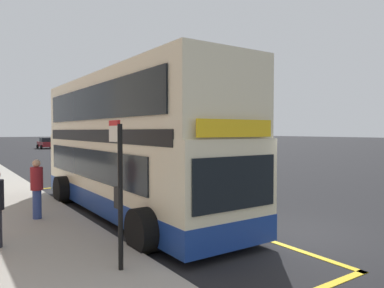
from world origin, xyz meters
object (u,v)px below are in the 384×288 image
double_decker_bus (129,150)px  pedestrian_waiting_near_sign (37,186)px  bus_stop_sign (119,182)px  parked_car_maroon_far (46,143)px  parked_car_maroon_distant (95,149)px  parked_car_black_kerbside (145,155)px

double_decker_bus → pedestrian_waiting_near_sign: 2.93m
bus_stop_sign → double_decker_bus: bearing=63.4°
bus_stop_sign → parked_car_maroon_far: 51.13m
double_decker_bus → pedestrian_waiting_near_sign: size_ratio=6.08×
parked_car_maroon_distant → pedestrian_waiting_near_sign: pedestrian_waiting_near_sign is taller
double_decker_bus → parked_car_maroon_far: (7.37, 45.66, -1.26)m
parked_car_maroon_distant → pedestrian_waiting_near_sign: bearing=-111.7°
double_decker_bus → parked_car_maroon_distant: 25.23m
double_decker_bus → bus_stop_sign: bearing=-116.6°
parked_car_maroon_far → parked_car_maroon_distant: bearing=-88.2°
bus_stop_sign → parked_car_maroon_far: size_ratio=0.65×
parked_car_maroon_distant → parked_car_black_kerbside: size_ratio=1.00×
double_decker_bus → parked_car_maroon_distant: (7.31, 24.11, -1.26)m
bus_stop_sign → parked_car_maroon_far: bus_stop_sign is taller
parked_car_black_kerbside → pedestrian_waiting_near_sign: (-10.21, -13.34, 0.27)m
bus_stop_sign → pedestrian_waiting_near_sign: 4.91m
parked_car_maroon_distant → parked_car_black_kerbside: (0.15, -10.48, 0.00)m
parked_car_maroon_far → double_decker_bus: bearing=-97.2°
parked_car_maroon_distant → pedestrian_waiting_near_sign: 25.85m
double_decker_bus → bus_stop_sign: (-2.28, -4.54, -0.32)m
bus_stop_sign → parked_car_maroon_distant: bearing=71.5°
parked_car_maroon_distant → parked_car_maroon_far: same height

